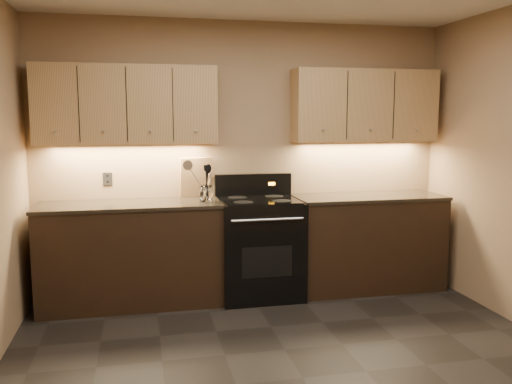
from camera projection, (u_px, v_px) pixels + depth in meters
floor at (303, 378)px, 3.54m from camera, size 4.00×4.00×0.00m
wall_back at (244, 157)px, 5.30m from camera, size 4.00×0.04×2.60m
counter_left at (131, 254)px, 4.89m from camera, size 1.62×0.62×0.93m
counter_right at (367, 242)px, 5.37m from camera, size 1.46×0.62×0.93m
stove at (259, 246)px, 5.12m from camera, size 0.76×0.68×1.14m
upper_cab_left at (127, 105)px, 4.85m from camera, size 1.60×0.30×0.70m
upper_cab_right at (364, 106)px, 5.33m from camera, size 1.44×0.30×0.70m
outlet_plate at (108, 179)px, 5.05m from camera, size 0.08×0.01×0.12m
utensil_crock at (206, 194)px, 4.92m from camera, size 0.13×0.13×0.15m
cutting_board at (196, 177)px, 5.18m from camera, size 0.32×0.15×0.38m
wooden_spoon at (203, 185)px, 4.88m from camera, size 0.16×0.15×0.28m
black_spoon at (205, 182)px, 4.93m from camera, size 0.10×0.10×0.32m
black_turner at (207, 182)px, 4.89m from camera, size 0.11×0.12×0.33m
steel_skimmer at (209, 178)px, 4.89m from camera, size 0.28×0.11×0.39m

